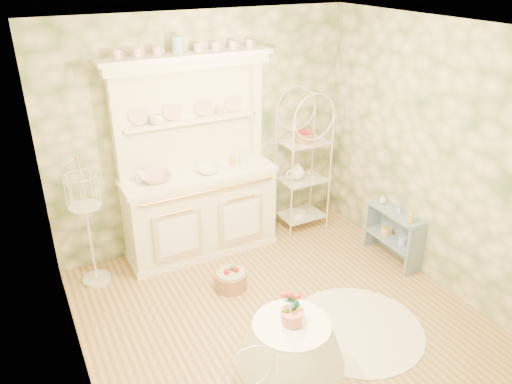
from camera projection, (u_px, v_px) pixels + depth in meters
name	position (u px, v px, depth m)	size (l,w,h in m)	color
floor	(279.00, 317.00, 4.88)	(3.60, 3.60, 0.00)	tan
ceiling	(287.00, 30.00, 3.72)	(3.60, 3.60, 0.00)	white
wall_left	(64.00, 243.00, 3.55)	(3.60, 3.60, 0.00)	beige
wall_right	(436.00, 158.00, 5.05)	(3.60, 3.60, 0.00)	beige
wall_back	(204.00, 133.00, 5.74)	(3.60, 3.60, 0.00)	beige
wall_front	(440.00, 314.00, 2.86)	(3.60, 3.60, 0.00)	beige
kitchen_dresser	(198.00, 161.00, 5.52)	(1.87, 0.61, 2.29)	white
bakers_rack	(303.00, 161.00, 6.17)	(0.56, 0.40, 1.79)	white
side_shelf	(393.00, 238.00, 5.71)	(0.24, 0.65, 0.56)	#758DA7
round_table	(290.00, 360.00, 3.89)	(0.65, 0.65, 0.71)	white
birdcage_stand	(88.00, 225.00, 5.14)	(0.33, 0.33, 1.38)	white
floor_basket	(231.00, 279.00, 5.27)	(0.35, 0.35, 0.23)	#A6724E
lace_rug	(356.00, 329.00, 4.73)	(1.27, 1.27, 0.01)	white
bowl_floral	(156.00, 180.00, 5.36)	(0.33, 0.33, 0.08)	white
bowl_white	(208.00, 172.00, 5.56)	(0.25, 0.25, 0.08)	white
cup_left	(156.00, 121.00, 5.29)	(0.14, 0.14, 0.11)	white
cup_right	(220.00, 113.00, 5.58)	(0.10, 0.10, 0.10)	white
potted_geranium	(292.00, 309.00, 3.68)	(0.15, 0.10, 0.28)	#3F7238
bottle_amber	(411.00, 217.00, 5.32)	(0.06, 0.06, 0.16)	gold
bottle_blue	(399.00, 210.00, 5.53)	(0.05, 0.05, 0.10)	#87A7DC
bottle_glass	(382.00, 201.00, 5.75)	(0.08, 0.08, 0.10)	silver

